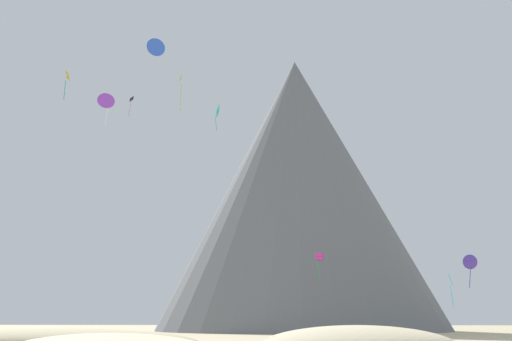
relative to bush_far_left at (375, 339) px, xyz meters
name	(u,v)px	position (x,y,z in m)	size (l,w,h in m)	color
bush_far_left	(375,339)	(0.00, 0.00, 0.00)	(1.50, 1.50, 0.69)	#477238
rock_massif	(296,204)	(-8.87, 57.66, 26.68)	(68.96, 68.96, 61.88)	slate
kite_cyan_low	(451,283)	(9.39, 6.23, 5.75)	(0.61, 1.12, 3.57)	#33BCDB
kite_lime_high	(180,86)	(-23.16, 8.46, 32.65)	(0.54, 0.91, 5.52)	#8CD133
kite_indigo_low	(470,262)	(14.70, 16.33, 9.07)	(1.73, 1.36, 4.30)	#5138B2
kite_magenta_low	(320,257)	(-4.68, 26.16, 11.15)	(1.36, 1.33, 4.39)	#D1339E
kite_blue_high	(156,47)	(-22.87, -3.78, 31.46)	(2.01, 1.43, 2.12)	blue
kite_teal_high	(217,111)	(-22.87, 34.12, 39.89)	(1.44, 2.48, 5.32)	teal
kite_black_high	(131,102)	(-38.40, 30.18, 40.73)	(0.92, 0.83, 4.03)	black
kite_violet_high	(106,101)	(-32.11, 5.07, 29.22)	(2.25, 1.56, 4.35)	purple
kite_gold_high	(67,79)	(-37.40, 4.23, 32.31)	(0.52, 1.14, 4.15)	gold
kite_white_low	(352,293)	(0.45, 32.58, 5.92)	(1.85, 1.88, 1.55)	white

